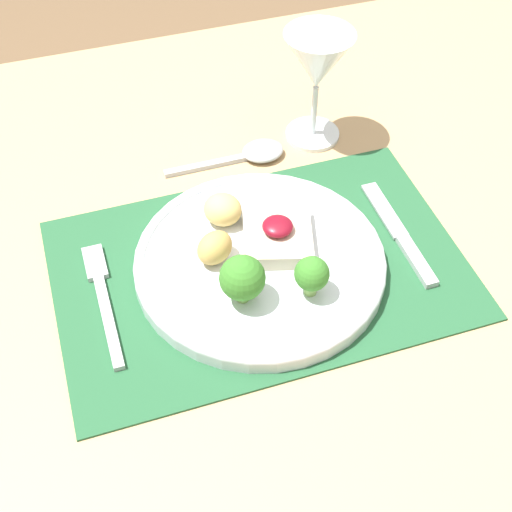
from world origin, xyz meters
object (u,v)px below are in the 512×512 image
object	(u,v)px
spoon	(254,153)
wine_glass_near	(318,65)
dinner_plate	(256,259)
knife	(403,239)
fork	(102,295)

from	to	relation	value
spoon	wine_glass_near	size ratio (longest dim) A/B	1.04
dinner_plate	knife	distance (m)	0.18
dinner_plate	knife	xyz separation A→B (m)	(0.18, -0.01, -0.01)
knife	fork	bearing A→B (deg)	177.26
fork	spoon	xyz separation A→B (m)	(0.24, 0.18, 0.00)
fork	wine_glass_near	distance (m)	0.40
dinner_plate	wine_glass_near	distance (m)	0.28
dinner_plate	spoon	bearing A→B (deg)	72.62
dinner_plate	wine_glass_near	world-z (taller)	wine_glass_near
knife	wine_glass_near	size ratio (longest dim) A/B	1.12
dinner_plate	knife	world-z (taller)	dinner_plate
fork	knife	bearing A→B (deg)	-1.67
fork	knife	xyz separation A→B (m)	(0.36, -0.03, 0.00)
dinner_plate	spoon	world-z (taller)	dinner_plate
wine_glass_near	knife	bearing A→B (deg)	-82.63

